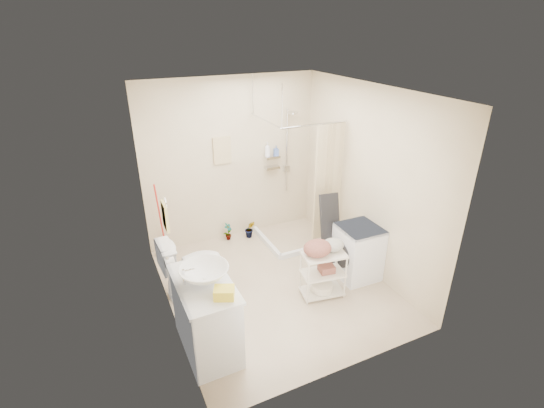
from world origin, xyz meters
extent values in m
plane|color=#C4B093|center=(0.00, 0.00, 0.00)|extent=(3.20, 3.20, 0.00)
cube|color=silver|center=(0.00, 0.00, 2.60)|extent=(2.80, 3.20, 0.04)
cube|color=beige|center=(0.00, 1.60, 1.30)|extent=(2.80, 0.04, 2.60)
cube|color=beige|center=(0.00, -1.60, 1.30)|extent=(2.80, 0.04, 2.60)
cube|color=beige|center=(-1.40, 0.00, 1.30)|extent=(0.04, 3.20, 2.60)
cube|color=beige|center=(1.40, 0.00, 1.30)|extent=(0.04, 3.20, 2.60)
cube|color=silver|center=(-1.16, -0.70, 0.43)|extent=(0.56, 0.99, 0.87)
imported|color=white|center=(-1.14, -0.69, 0.96)|extent=(0.61, 0.61, 0.18)
cube|color=yellow|center=(-1.04, -1.02, 0.92)|extent=(0.24, 0.22, 0.11)
cube|color=gold|center=(-1.02, -1.02, 0.07)|extent=(0.31, 0.28, 0.14)
imported|color=silver|center=(-1.04, 0.36, 0.41)|extent=(0.82, 0.49, 0.82)
imported|color=brown|center=(-0.17, 1.45, 0.15)|extent=(0.19, 0.18, 0.30)
imported|color=#97432D|center=(0.19, 1.38, 0.15)|extent=(0.20, 0.18, 0.31)
cube|color=beige|center=(-0.15, 1.58, 1.50)|extent=(0.28, 0.03, 0.42)
imported|color=white|center=(0.59, 1.53, 1.43)|extent=(0.09, 0.09, 0.23)
imported|color=#4D6AB2|center=(0.74, 1.52, 1.40)|extent=(0.08, 0.08, 0.16)
cube|color=white|center=(1.14, -0.28, 0.39)|extent=(0.54, 0.56, 0.77)
camera|label=1|loc=(-1.93, -4.00, 3.30)|focal=26.00mm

